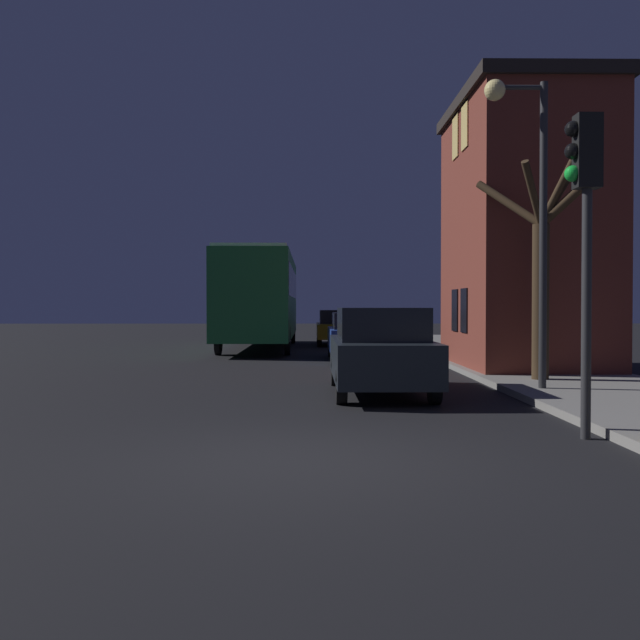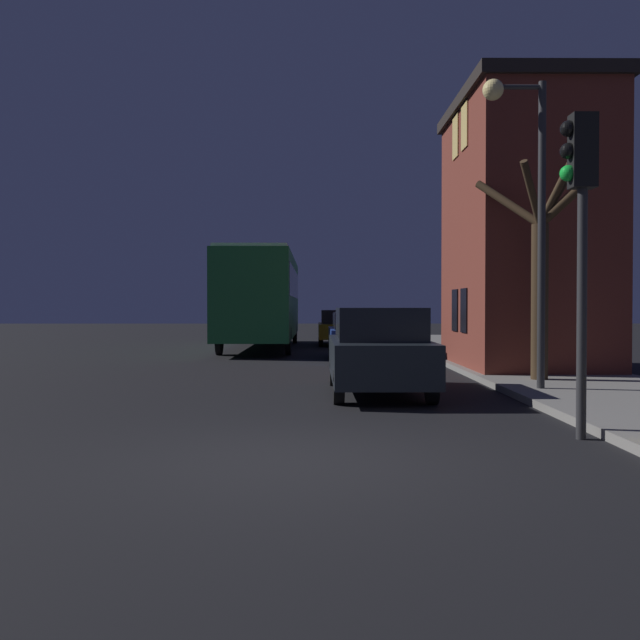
{
  "view_description": "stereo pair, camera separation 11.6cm",
  "coord_description": "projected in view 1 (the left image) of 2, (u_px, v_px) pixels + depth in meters",
  "views": [
    {
      "loc": [
        0.07,
        -7.55,
        1.63
      ],
      "look_at": [
        0.32,
        11.5,
        1.26
      ],
      "focal_mm": 40.0,
      "sensor_mm": 36.0,
      "label": 1
    },
    {
      "loc": [
        0.19,
        -7.55,
        1.63
      ],
      "look_at": [
        0.32,
        11.5,
        1.26
      ],
      "focal_mm": 40.0,
      "sensor_mm": 36.0,
      "label": 2
    }
  ],
  "objects": [
    {
      "name": "ground_plane",
      "position": [
        304.0,
        459.0,
        7.58
      ],
      "size": [
        120.0,
        120.0,
        0.0
      ],
      "primitive_type": "plane",
      "color": "black"
    },
    {
      "name": "brick_building",
      "position": [
        523.0,
        231.0,
        18.21
      ],
      "size": [
        3.47,
        5.62,
        6.85
      ],
      "color": "brown",
      "rests_on": "sidewalk"
    },
    {
      "name": "streetlamp",
      "position": [
        526.0,
        182.0,
        12.99
      ],
      "size": [
        1.16,
        0.38,
        5.63
      ],
      "color": "#28282B",
      "rests_on": "sidewalk"
    },
    {
      "name": "traffic_light",
      "position": [
        584.0,
        206.0,
        8.68
      ],
      "size": [
        0.43,
        0.24,
        3.97
      ],
      "color": "#28282B",
      "rests_on": "ground"
    },
    {
      "name": "bare_tree",
      "position": [
        541.0,
        268.0,
        14.62
      ],
      "size": [
        2.12,
        1.85,
        4.77
      ],
      "color": "#382819",
      "rests_on": "sidewalk"
    },
    {
      "name": "bus",
      "position": [
        261.0,
        293.0,
        27.54
      ],
      "size": [
        2.51,
        11.69,
        3.6
      ],
      "color": "#1E6B33",
      "rests_on": "ground"
    },
    {
      "name": "car_near_lane",
      "position": [
        380.0,
        350.0,
        13.17
      ],
      "size": [
        1.73,
        4.32,
        1.6
      ],
      "color": "black",
      "rests_on": "ground"
    },
    {
      "name": "car_mid_lane",
      "position": [
        359.0,
        336.0,
        21.54
      ],
      "size": [
        1.81,
        4.19,
        1.44
      ],
      "color": "navy",
      "rests_on": "ground"
    },
    {
      "name": "car_far_lane",
      "position": [
        339.0,
        327.0,
        29.95
      ],
      "size": [
        1.89,
        4.18,
        1.48
      ],
      "color": "olive",
      "rests_on": "ground"
    }
  ]
}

